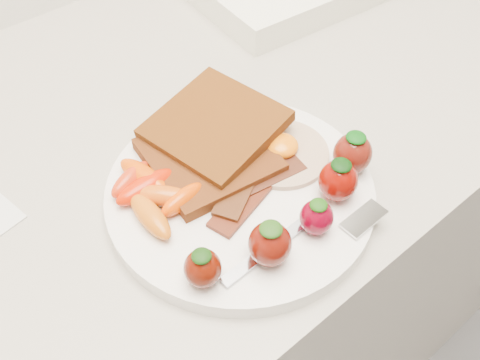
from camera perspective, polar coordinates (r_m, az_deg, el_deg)
counter at (r=0.99m, az=-5.69°, el=-13.36°), size 2.00×0.60×0.90m
plate at (r=0.54m, az=0.00°, el=-1.33°), size 0.27×0.27×0.02m
toast_lower at (r=0.55m, az=-3.35°, el=2.53°), size 0.13×0.13×0.01m
toast_upper at (r=0.57m, az=-2.67°, el=5.87°), size 0.14×0.14×0.03m
fried_egg at (r=0.56m, az=4.45°, el=3.11°), size 0.11×0.11×0.02m
bacon_strips at (r=0.53m, az=1.06°, el=-0.55°), size 0.13×0.08×0.01m
baby_carrots at (r=0.52m, az=-9.41°, el=-1.28°), size 0.08×0.11×0.02m
strawberries at (r=0.50m, az=7.03°, el=-2.50°), size 0.23×0.07×0.05m
fork at (r=0.50m, az=7.92°, el=-5.71°), size 0.17×0.05×0.00m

